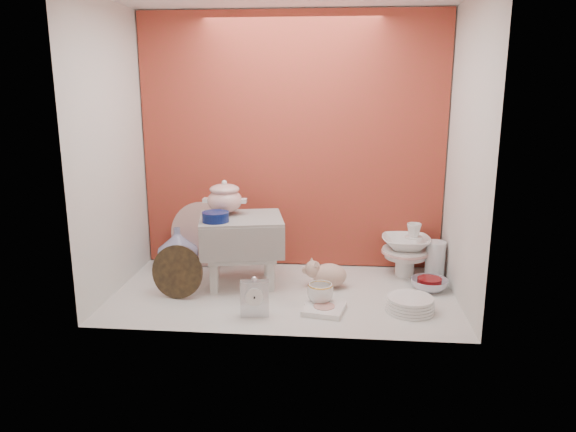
# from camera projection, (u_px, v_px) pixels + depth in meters

# --- Properties ---
(ground) EXTENTS (1.80, 1.80, 0.00)m
(ground) POSITION_uv_depth(u_px,v_px,m) (284.00, 293.00, 2.88)
(ground) COLOR silver
(ground) RESTS_ON ground
(niche_shell) EXTENTS (1.86, 1.03, 1.53)m
(niche_shell) POSITION_uv_depth(u_px,v_px,m) (287.00, 115.00, 2.84)
(niche_shell) COLOR #A63029
(niche_shell) RESTS_ON ground
(step_stool) EXTENTS (0.51, 0.46, 0.38)m
(step_stool) POSITION_uv_depth(u_px,v_px,m) (242.00, 251.00, 2.98)
(step_stool) COLOR silver
(step_stool) RESTS_ON ground
(soup_tureen) EXTENTS (0.30, 0.30, 0.19)m
(soup_tureen) POSITION_uv_depth(u_px,v_px,m) (225.00, 197.00, 2.98)
(soup_tureen) COLOR white
(soup_tureen) RESTS_ON step_stool
(cobalt_bowl) EXTENTS (0.18, 0.18, 0.05)m
(cobalt_bowl) POSITION_uv_depth(u_px,v_px,m) (216.00, 217.00, 2.83)
(cobalt_bowl) COLOR #0B1753
(cobalt_bowl) RESTS_ON step_stool
(floral_platter) EXTENTS (0.40, 0.13, 0.39)m
(floral_platter) POSITION_uv_depth(u_px,v_px,m) (201.00, 234.00, 3.29)
(floral_platter) COLOR silver
(floral_platter) RESTS_ON ground
(blue_white_vase) EXTENTS (0.30, 0.30, 0.25)m
(blue_white_vase) POSITION_uv_depth(u_px,v_px,m) (178.00, 248.00, 3.25)
(blue_white_vase) COLOR white
(blue_white_vase) RESTS_ON ground
(lacquer_tray) EXTENTS (0.29, 0.11, 0.28)m
(lacquer_tray) POSITION_uv_depth(u_px,v_px,m) (177.00, 272.00, 2.80)
(lacquer_tray) COLOR black
(lacquer_tray) RESTS_ON ground
(mantel_clock) EXTENTS (0.14, 0.06, 0.20)m
(mantel_clock) POSITION_uv_depth(u_px,v_px,m) (255.00, 297.00, 2.58)
(mantel_clock) COLOR silver
(mantel_clock) RESTS_ON ground
(plush_pig) EXTENTS (0.28, 0.24, 0.14)m
(plush_pig) POSITION_uv_depth(u_px,v_px,m) (329.00, 275.00, 2.95)
(plush_pig) COLOR tan
(plush_pig) RESTS_ON ground
(teacup_saucer) EXTENTS (0.20, 0.20, 0.01)m
(teacup_saucer) POSITION_uv_depth(u_px,v_px,m) (320.00, 304.00, 2.73)
(teacup_saucer) COLOR white
(teacup_saucer) RESTS_ON ground
(gold_rim_teacup) EXTENTS (0.17, 0.17, 0.10)m
(gold_rim_teacup) POSITION_uv_depth(u_px,v_px,m) (320.00, 293.00, 2.71)
(gold_rim_teacup) COLOR white
(gold_rim_teacup) RESTS_ON teacup_saucer
(lattice_dish) EXTENTS (0.22, 0.22, 0.03)m
(lattice_dish) POSITION_uv_depth(u_px,v_px,m) (324.00, 309.00, 2.65)
(lattice_dish) COLOR white
(lattice_dish) RESTS_ON ground
(dinner_plate_stack) EXTENTS (0.29, 0.29, 0.07)m
(dinner_plate_stack) POSITION_uv_depth(u_px,v_px,m) (410.00, 304.00, 2.65)
(dinner_plate_stack) COLOR white
(dinner_plate_stack) RESTS_ON ground
(crystal_bowl) EXTENTS (0.22, 0.22, 0.06)m
(crystal_bowl) POSITION_uv_depth(u_px,v_px,m) (429.00, 285.00, 2.92)
(crystal_bowl) COLOR silver
(crystal_bowl) RESTS_ON ground
(clear_glass_vase) EXTENTS (0.13, 0.13, 0.22)m
(clear_glass_vase) POSITION_uv_depth(u_px,v_px,m) (435.00, 261.00, 3.07)
(clear_glass_vase) COLOR silver
(clear_glass_vase) RESTS_ON ground
(porcelain_tower) EXTENTS (0.36, 0.36, 0.32)m
(porcelain_tower) POSITION_uv_depth(u_px,v_px,m) (406.00, 249.00, 3.11)
(porcelain_tower) COLOR white
(porcelain_tower) RESTS_ON ground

